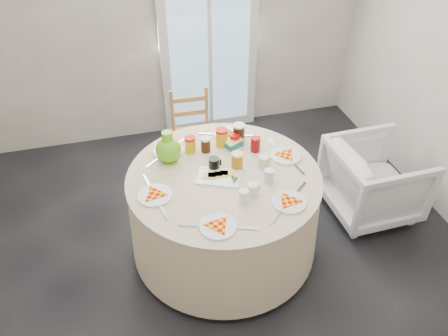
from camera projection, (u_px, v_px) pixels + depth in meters
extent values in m
plane|color=black|center=(220.00, 263.00, 3.39)|extent=(4.00, 4.00, 0.00)
cube|color=#BCB5A3|center=(166.00, 12.00, 4.12)|extent=(4.00, 0.02, 2.60)
cube|color=silver|center=(209.00, 36.00, 4.31)|extent=(1.00, 0.08, 2.10)
cylinder|color=beige|center=(224.00, 212.00, 3.30)|extent=(1.42, 1.42, 0.72)
imported|color=silver|center=(375.00, 174.00, 3.64)|extent=(0.67, 0.72, 0.72)
cube|color=#126F89|center=(233.00, 141.00, 3.34)|extent=(0.17, 0.15, 0.06)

